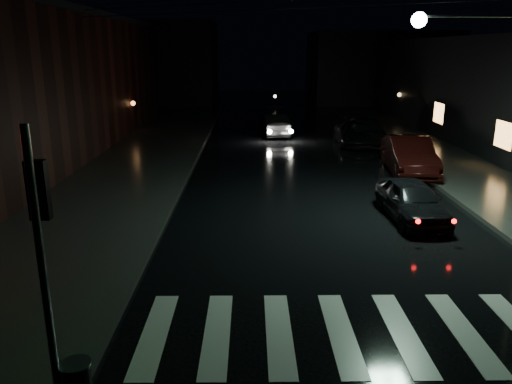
{
  "coord_description": "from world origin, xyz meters",
  "views": [
    {
      "loc": [
        0.66,
        -8.03,
        5.28
      ],
      "look_at": [
        0.8,
        4.84,
        1.6
      ],
      "focal_mm": 35.0,
      "sensor_mm": 36.0,
      "label": 1
    }
  ],
  "objects_px": {
    "parked_car_a": "(412,200)",
    "parked_car_b": "(409,156)",
    "parked_car_c": "(366,131)",
    "parked_car_d": "(356,134)",
    "oncoming_car": "(274,125)"
  },
  "relations": [
    {
      "from": "parked_car_a",
      "to": "parked_car_b",
      "type": "height_order",
      "value": "parked_car_b"
    },
    {
      "from": "parked_car_a",
      "to": "parked_car_c",
      "type": "height_order",
      "value": "parked_car_c"
    },
    {
      "from": "parked_car_b",
      "to": "parked_car_d",
      "type": "bearing_deg",
      "value": 102.84
    },
    {
      "from": "parked_car_a",
      "to": "parked_car_d",
      "type": "bearing_deg",
      "value": 83.54
    },
    {
      "from": "parked_car_b",
      "to": "oncoming_car",
      "type": "distance_m",
      "value": 11.54
    },
    {
      "from": "parked_car_c",
      "to": "oncoming_car",
      "type": "height_order",
      "value": "parked_car_c"
    },
    {
      "from": "parked_car_a",
      "to": "parked_car_b",
      "type": "bearing_deg",
      "value": 71.26
    },
    {
      "from": "parked_car_b",
      "to": "oncoming_car",
      "type": "relative_size",
      "value": 1.17
    },
    {
      "from": "oncoming_car",
      "to": "parked_car_d",
      "type": "bearing_deg",
      "value": 137.8
    },
    {
      "from": "parked_car_c",
      "to": "parked_car_d",
      "type": "bearing_deg",
      "value": -145.44
    },
    {
      "from": "parked_car_a",
      "to": "oncoming_car",
      "type": "xyz_separation_m",
      "value": [
        -3.66,
        16.34,
        0.05
      ]
    },
    {
      "from": "parked_car_a",
      "to": "parked_car_d",
      "type": "height_order",
      "value": "parked_car_d"
    },
    {
      "from": "parked_car_a",
      "to": "parked_car_b",
      "type": "distance_m",
      "value": 6.43
    },
    {
      "from": "parked_car_a",
      "to": "oncoming_car",
      "type": "relative_size",
      "value": 0.9
    },
    {
      "from": "parked_car_c",
      "to": "oncoming_car",
      "type": "distance_m",
      "value": 5.95
    }
  ]
}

